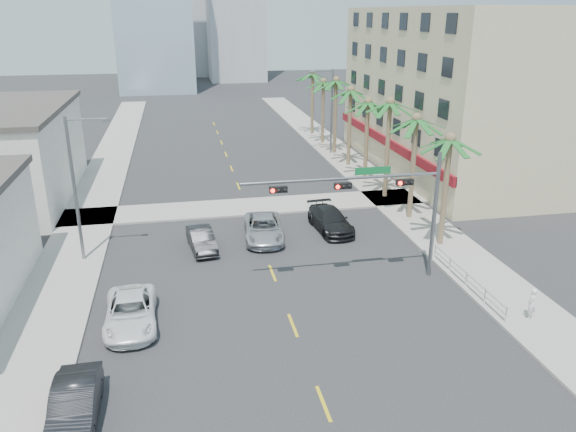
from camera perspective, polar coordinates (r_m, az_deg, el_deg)
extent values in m
plane|color=#262628|center=(24.97, 2.42, -15.69)|extent=(260.00, 260.00, 0.00)
cube|color=gray|center=(45.50, 11.29, 1.06)|extent=(4.00, 120.00, 0.15)
cube|color=gray|center=(42.82, -19.99, -1.01)|extent=(4.00, 120.00, 0.15)
cube|color=gray|center=(44.39, -4.20, 0.93)|extent=(80.00, 4.00, 0.15)
cube|color=#CABA8E|center=(56.94, 17.54, 12.01)|extent=(15.00, 28.00, 15.00)
cube|color=maroon|center=(54.54, 9.93, 7.49)|extent=(0.30, 28.00, 0.80)
cylinder|color=slate|center=(32.86, 14.62, -0.14)|extent=(0.24, 0.24, 7.20)
cylinder|color=slate|center=(30.11, 5.54, 3.80)|extent=(11.00, 0.16, 0.16)
cube|color=#0C662D|center=(30.54, 8.63, 4.58)|extent=(2.00, 0.05, 0.40)
cube|color=black|center=(31.23, 11.77, 3.39)|extent=(0.95, 0.28, 0.32)
sphere|color=#FF0C05|center=(30.97, 11.34, 3.28)|extent=(0.22, 0.22, 0.22)
cube|color=black|center=(30.07, 5.59, 3.08)|extent=(0.95, 0.28, 0.32)
sphere|color=#FF0C05|center=(29.84, 5.09, 2.96)|extent=(0.22, 0.22, 0.22)
cube|color=black|center=(29.28, -0.99, 2.71)|extent=(0.95, 0.28, 0.32)
sphere|color=#FF0C05|center=(29.08, -1.56, 2.58)|extent=(0.22, 0.22, 0.22)
cylinder|color=brown|center=(37.37, 15.64, 2.20)|extent=(0.36, 0.36, 7.20)
cylinder|color=brown|center=(41.82, 12.55, 4.60)|extent=(0.36, 0.36, 7.56)
cylinder|color=brown|center=(46.43, 10.05, 6.52)|extent=(0.36, 0.36, 7.92)
cylinder|color=brown|center=(51.26, 7.97, 7.49)|extent=(0.36, 0.36, 7.20)
cylinder|color=brown|center=(56.06, 6.25, 8.83)|extent=(0.36, 0.36, 7.56)
cylinder|color=brown|center=(60.92, 4.80, 9.94)|extent=(0.36, 0.36, 7.92)
cylinder|color=brown|center=(65.92, 3.55, 10.43)|extent=(0.36, 0.36, 7.20)
cylinder|color=brown|center=(70.87, 2.48, 11.27)|extent=(0.36, 0.36, 7.56)
cylinder|color=slate|center=(35.70, -20.83, 2.31)|extent=(0.20, 0.20, 9.00)
cylinder|color=slate|center=(34.55, -19.90, 9.25)|extent=(2.20, 0.12, 0.12)
cube|color=slate|center=(34.42, -18.05, 9.25)|extent=(0.50, 0.25, 0.18)
cylinder|color=slate|center=(60.72, 4.45, 10.44)|extent=(0.20, 0.20, 9.00)
cylinder|color=slate|center=(59.87, 3.51, 14.48)|extent=(2.20, 0.12, 0.12)
cube|color=slate|center=(59.61, 2.46, 14.37)|extent=(0.50, 0.25, 0.18)
cylinder|color=silver|center=(32.98, 17.68, -6.15)|extent=(0.08, 8.00, 0.08)
cylinder|color=silver|center=(32.83, 17.74, -5.60)|extent=(0.08, 8.00, 0.08)
cylinder|color=silver|center=(29.99, 21.27, -9.45)|extent=(0.08, 0.08, 1.00)
cylinder|color=silver|center=(31.47, 19.38, -7.77)|extent=(0.08, 0.08, 1.00)
cylinder|color=silver|center=(33.00, 17.67, -6.23)|extent=(0.08, 0.08, 1.00)
cylinder|color=silver|center=(34.58, 16.13, -4.82)|extent=(0.08, 0.08, 1.00)
cylinder|color=silver|center=(36.20, 14.72, -3.54)|extent=(0.08, 0.08, 1.00)
imported|color=black|center=(23.48, -20.85, -17.52)|extent=(1.68, 4.66, 1.53)
imported|color=white|center=(28.91, -15.69, -9.40)|extent=(2.58, 5.33, 1.46)
imported|color=black|center=(36.79, -8.78, -2.38)|extent=(1.98, 4.33, 1.38)
imported|color=silver|center=(38.05, -2.49, -1.26)|extent=(3.05, 5.73, 1.53)
imported|color=black|center=(39.62, 4.33, -0.41)|extent=(2.59, 5.44, 1.53)
imported|color=white|center=(30.60, 23.50, -8.16)|extent=(0.70, 0.70, 1.64)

